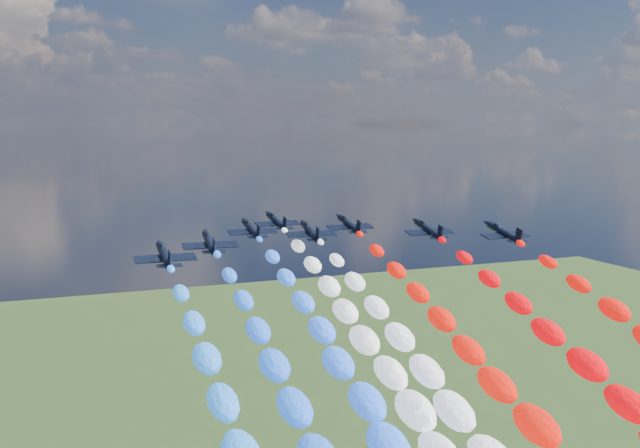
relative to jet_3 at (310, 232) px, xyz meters
name	(u,v)px	position (x,y,z in m)	size (l,w,h in m)	color
jet_0	(165,255)	(-29.72, -15.62, 0.00)	(9.32, 12.49, 2.75)	black
jet_1	(210,242)	(-20.50, -6.04, 0.00)	(9.32, 12.49, 2.75)	black
jet_2	(251,229)	(-9.36, 7.12, 0.00)	(9.32, 12.49, 2.75)	black
trail_2	(377,441)	(-9.36, -48.64, -19.55)	(5.88, 107.08, 42.60)	#2764FF
jet_3	(310,232)	(0.00, 0.00, 0.00)	(9.32, 12.49, 2.75)	black
jet_4	(277,221)	(-1.30, 16.38, 0.00)	(9.32, 12.49, 2.75)	black
trail_4	(400,406)	(-1.30, -39.38, -19.55)	(5.88, 107.08, 42.60)	white
jet_5	(349,225)	(10.63, 6.25, 0.00)	(9.32, 12.49, 2.75)	black
trail_5	(515,420)	(10.63, -49.51, -19.55)	(5.88, 107.08, 42.60)	red
jet_6	(428,230)	(21.78, -5.83, 0.00)	(9.32, 12.49, 2.75)	black
jet_7	(504,233)	(32.70, -14.52, 0.00)	(9.32, 12.49, 2.75)	black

